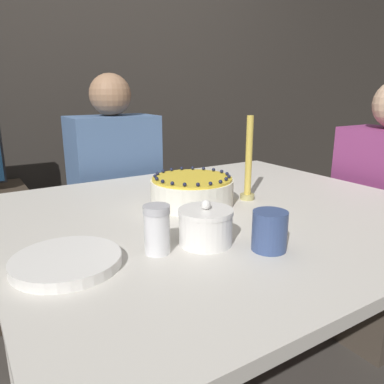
# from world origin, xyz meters

# --- Properties ---
(wall_behind) EXTENTS (8.00, 0.05, 2.60)m
(wall_behind) POSITION_xyz_m (0.00, 1.40, 1.30)
(wall_behind) COLOR #38332D
(wall_behind) RESTS_ON ground_plane
(dining_table) EXTENTS (1.33, 1.16, 0.77)m
(dining_table) POSITION_xyz_m (0.00, 0.00, 0.66)
(dining_table) COLOR beige
(dining_table) RESTS_ON ground_plane
(cake) EXTENTS (0.27, 0.27, 0.10)m
(cake) POSITION_xyz_m (-0.05, 0.10, 0.82)
(cake) COLOR white
(cake) RESTS_ON dining_table
(sugar_bowl) EXTENTS (0.13, 0.13, 0.11)m
(sugar_bowl) POSITION_xyz_m (-0.20, -0.20, 0.82)
(sugar_bowl) COLOR white
(sugar_bowl) RESTS_ON dining_table
(sugar_shaker) EXTENTS (0.06, 0.06, 0.12)m
(sugar_shaker) POSITION_xyz_m (-0.32, -0.18, 0.83)
(sugar_shaker) COLOR white
(sugar_shaker) RESTS_ON dining_table
(plate_stack) EXTENTS (0.23, 0.23, 0.02)m
(plate_stack) POSITION_xyz_m (-0.52, -0.14, 0.78)
(plate_stack) COLOR white
(plate_stack) RESTS_ON dining_table
(candle) EXTENTS (0.05, 0.05, 0.29)m
(candle) POSITION_xyz_m (0.14, 0.04, 0.89)
(candle) COLOR tan
(candle) RESTS_ON dining_table
(cup) EXTENTS (0.08, 0.08, 0.10)m
(cup) POSITION_xyz_m (-0.09, -0.31, 0.82)
(cup) COLOR #384C7F
(cup) RESTS_ON dining_table
(person_man_blue_shirt) EXTENTS (0.40, 0.34, 1.21)m
(person_man_blue_shirt) POSITION_xyz_m (-0.06, 0.78, 0.53)
(person_man_blue_shirt) COLOR #595960
(person_man_blue_shirt) RESTS_ON ground_plane
(person_woman_floral) EXTENTS (0.34, 0.40, 1.18)m
(person_woman_floral) POSITION_xyz_m (0.86, -0.04, 0.51)
(person_woman_floral) COLOR #473D33
(person_woman_floral) RESTS_ON ground_plane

